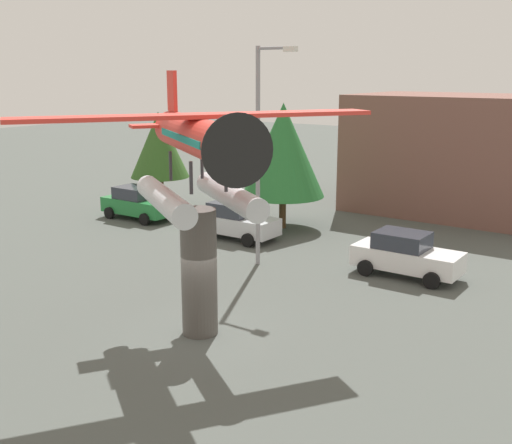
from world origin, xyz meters
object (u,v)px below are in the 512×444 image
at_px(tree_east, 283,150).
at_px(storefront_building, 458,154).
at_px(tree_west, 159,145).
at_px(car_near_green, 137,203).
at_px(display_pedestal, 199,272).
at_px(floatplane_monument, 198,153).
at_px(car_mid_silver, 235,221).
at_px(car_far_white, 406,254).
at_px(streetlight_primary, 262,143).

bearing_deg(tree_east, storefront_building, 56.59).
bearing_deg(tree_west, car_near_green, -77.67).
xyz_separation_m(display_pedestal, floatplane_monument, (0.11, -0.07, 3.64)).
distance_m(floatplane_monument, tree_east, 14.14).
distance_m(car_mid_silver, storefront_building, 14.18).
distance_m(floatplane_monument, car_near_green, 17.11).
height_order(display_pedestal, car_mid_silver, display_pedestal).
height_order(car_far_white, storefront_building, storefront_building).
bearing_deg(car_mid_silver, streetlight_primary, -38.75).
bearing_deg(display_pedestal, car_near_green, 142.23).
xyz_separation_m(floatplane_monument, tree_east, (-5.41, 12.97, -1.59)).
bearing_deg(car_near_green, tree_west, 102.33).
height_order(car_near_green, storefront_building, storefront_building).
relative_size(tree_west, tree_east, 0.89).
bearing_deg(tree_west, car_far_white, -11.65).
distance_m(floatplane_monument, storefront_building, 22.20).
relative_size(display_pedestal, car_far_white, 0.94).
distance_m(display_pedestal, floatplane_monument, 3.64).
bearing_deg(storefront_building, display_pedestal, -91.83).
distance_m(floatplane_monument, tree_west, 18.48).
height_order(display_pedestal, tree_west, tree_west).
distance_m(car_near_green, tree_east, 8.71).
bearing_deg(car_near_green, floatplane_monument, -37.74).
bearing_deg(tree_east, car_mid_silver, -102.14).
relative_size(car_mid_silver, tree_west, 0.74).
distance_m(car_mid_silver, car_far_white, 9.02).
height_order(car_mid_silver, streetlight_primary, streetlight_primary).
xyz_separation_m(car_far_white, tree_east, (-8.31, 3.89, 3.15)).
distance_m(car_far_white, tree_east, 9.70).
xyz_separation_m(car_mid_silver, tree_west, (-7.43, 2.66, 2.92)).
xyz_separation_m(streetlight_primary, tree_west, (-10.91, 5.45, -1.29)).
bearing_deg(floatplane_monument, tree_east, 146.59).
height_order(car_far_white, tree_east, tree_east).
distance_m(car_far_white, storefront_building, 13.42).
relative_size(car_mid_silver, storefront_building, 0.37).
height_order(floatplane_monument, streetlight_primary, streetlight_primary).
bearing_deg(tree_east, display_pedestal, -67.64).
relative_size(floatplane_monument, streetlight_primary, 1.04).
distance_m(floatplane_monument, streetlight_primary, 7.51).
height_order(streetlight_primary, tree_east, streetlight_primary).
height_order(display_pedestal, streetlight_primary, streetlight_primary).
relative_size(display_pedestal, car_mid_silver, 0.94).
distance_m(storefront_building, tree_east, 10.93).
height_order(car_mid_silver, storefront_building, storefront_building).
relative_size(display_pedestal, storefront_building, 0.35).
height_order(car_near_green, streetlight_primary, streetlight_primary).
bearing_deg(car_near_green, display_pedestal, -37.77).
bearing_deg(display_pedestal, car_mid_silver, 121.59).
distance_m(car_mid_silver, tree_west, 8.42).
xyz_separation_m(floatplane_monument, car_far_white, (2.89, 9.08, -4.73)).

